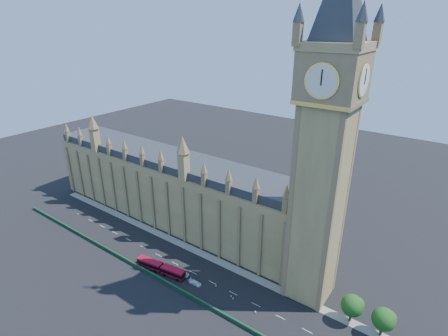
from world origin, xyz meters
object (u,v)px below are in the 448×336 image
Objects in this scene: car_silver at (182,273)px; red_bus at (161,268)px; car_grey at (174,268)px; car_white at (195,283)px.

red_bus is at bearing 106.94° from car_silver.
car_grey is 10.28m from car_white.
red_bus is 7.45m from car_silver.
car_grey is 0.81× the size of car_silver.
red_bus is 4.29m from car_grey.
car_white is (6.22, -0.89, -0.12)m from car_silver.
red_bus is at bearing 143.90° from car_grey.
red_bus is at bearing 94.37° from car_white.
car_silver is at bearing -86.49° from car_grey.
car_white is at bearing -89.38° from car_grey.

